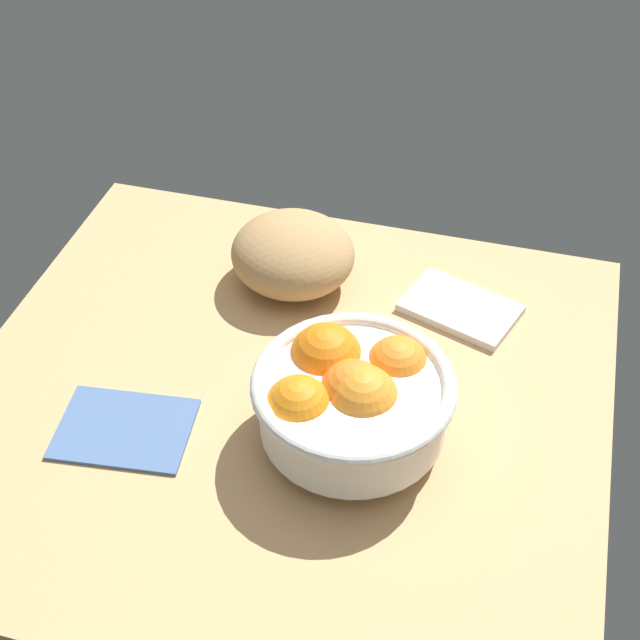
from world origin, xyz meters
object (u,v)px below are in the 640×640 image
Objects in this scene: napkin_folded at (124,428)px; napkin_spare at (460,308)px; bread_loaf at (293,254)px; fruit_bowl at (350,396)px.

napkin_folded is 1.06× the size of napkin_spare.
napkin_folded is (-10.16, -28.13, -3.88)cm from bread_loaf.
napkin_folded is at bearing -166.20° from fruit_bowl.
bread_loaf is at bearing 70.14° from napkin_folded.
napkin_folded is (-22.84, -5.61, -5.49)cm from fruit_bowl.
bread_loaf reaches higher than napkin_spare.
napkin_spare is (31.07, 27.88, 0.09)cm from napkin_folded.
fruit_bowl is 24.15cm from napkin_folded.
napkin_folded is 41.75cm from napkin_spare.
napkin_folded is at bearing -138.10° from napkin_spare.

